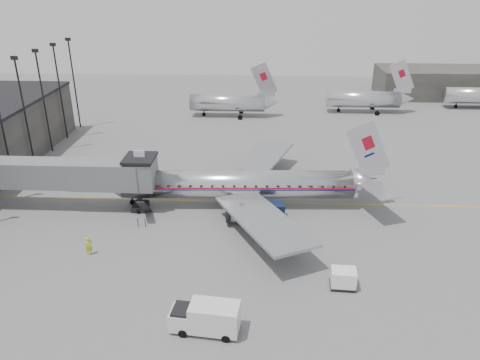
# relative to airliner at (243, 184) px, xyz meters

# --- Properties ---
(ground) EXTENTS (160.00, 160.00, 0.00)m
(ground) POSITION_rel_airliner_xyz_m (-2.52, -5.27, -2.65)
(ground) COLOR slate
(ground) RESTS_ON ground
(hangar) EXTENTS (30.00, 12.00, 6.00)m
(hangar) POSITION_rel_airliner_xyz_m (42.48, 54.73, 0.35)
(hangar) COLOR #353331
(hangar) RESTS_ON ground
(apron_line) EXTENTS (60.00, 0.15, 0.01)m
(apron_line) POSITION_rel_airliner_xyz_m (0.48, 0.73, -2.65)
(apron_line) COLOR gold
(apron_line) RESTS_ON ground
(jet_bridge) EXTENTS (21.00, 6.20, 7.10)m
(jet_bridge) POSITION_rel_airliner_xyz_m (-19.18, -1.60, 1.53)
(jet_bridge) COLOR #5B5E60
(jet_bridge) RESTS_ON ground
(floodlight_masts) EXTENTS (0.90, 42.25, 15.25)m
(floodlight_masts) POSITION_rel_airliner_xyz_m (-30.02, 7.73, 5.71)
(floodlight_masts) COLOR black
(floodlight_masts) RESTS_ON ground
(distant_aircraft_near) EXTENTS (16.39, 3.20, 10.26)m
(distant_aircraft_near) POSITION_rel_airliner_xyz_m (-4.31, 36.73, 0.08)
(distant_aircraft_near) COLOR silver
(distant_aircraft_near) RESTS_ON ground
(distant_aircraft_mid) EXTENTS (16.39, 3.20, 10.26)m
(distant_aircraft_mid) POSITION_rel_airliner_xyz_m (21.69, 40.73, 0.08)
(distant_aircraft_mid) COLOR silver
(distant_aircraft_mid) RESTS_ON ground
(airliner) EXTENTS (33.33, 30.85, 10.54)m
(airliner) POSITION_rel_airliner_xyz_m (0.00, 0.00, 0.00)
(airliner) COLOR silver
(airliner) RESTS_ON ground
(service_van) EXTENTS (5.48, 2.60, 2.49)m
(service_van) POSITION_rel_airliner_xyz_m (-1.95, -21.26, -1.34)
(service_van) COLOR silver
(service_van) RESTS_ON ground
(baggage_cart_navy) EXTENTS (2.61, 2.10, 1.89)m
(baggage_cart_navy) POSITION_rel_airliner_xyz_m (3.48, -3.27, -1.65)
(baggage_cart_navy) COLOR #0C1733
(baggage_cart_navy) RESTS_ON ground
(baggage_cart_white) EXTENTS (2.30, 1.81, 1.74)m
(baggage_cart_white) POSITION_rel_airliner_xyz_m (9.33, -15.27, -1.73)
(baggage_cart_white) COLOR white
(baggage_cart_white) RESTS_ON ground
(ramp_worker) EXTENTS (0.82, 0.78, 1.89)m
(ramp_worker) POSITION_rel_airliner_xyz_m (-14.46, -11.27, -1.71)
(ramp_worker) COLOR #B7D719
(ramp_worker) RESTS_ON ground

